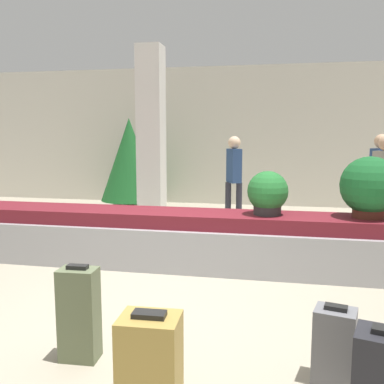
% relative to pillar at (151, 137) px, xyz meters
% --- Properties ---
extents(ground_plane, '(18.00, 18.00, 0.00)m').
position_rel_pillar_xyz_m(ground_plane, '(1.21, -3.84, -1.60)').
color(ground_plane, '#9E937F').
extents(back_wall, '(18.00, 0.06, 3.20)m').
position_rel_pillar_xyz_m(back_wall, '(1.21, 2.57, 0.00)').
color(back_wall, beige).
rests_on(back_wall, ground_plane).
extents(carousel, '(7.25, 0.82, 0.69)m').
position_rel_pillar_xyz_m(carousel, '(1.21, -2.31, -1.27)').
color(carousel, '#9E9EA3').
rests_on(carousel, ground_plane).
extents(pillar, '(0.44, 0.44, 3.20)m').
position_rel_pillar_xyz_m(pillar, '(0.00, 0.00, 0.00)').
color(pillar, silver).
rests_on(pillar, ground_plane).
extents(suitcase_0, '(0.36, 0.29, 0.64)m').
position_rel_pillar_xyz_m(suitcase_0, '(1.54, -5.22, -1.29)').
color(suitcase_0, '#A3843D').
rests_on(suitcase_0, ground_plane).
extents(suitcase_1, '(0.31, 0.27, 0.54)m').
position_rel_pillar_xyz_m(suitcase_1, '(2.64, -4.63, -1.34)').
color(suitcase_1, slate).
rests_on(suitcase_1, ground_plane).
extents(suitcase_2, '(0.28, 0.20, 0.72)m').
position_rel_pillar_xyz_m(suitcase_2, '(0.84, -4.70, -1.25)').
color(suitcase_2, '#5B6647').
rests_on(suitcase_2, ground_plane).
extents(potted_plant_0, '(0.49, 0.49, 0.53)m').
position_rel_pillar_xyz_m(potted_plant_0, '(2.13, -2.31, -0.65)').
color(potted_plant_0, '#2D2D2D').
rests_on(potted_plant_0, carousel).
extents(potted_plant_1, '(0.67, 0.67, 0.71)m').
position_rel_pillar_xyz_m(potted_plant_1, '(3.29, -2.27, -0.55)').
color(potted_plant_1, '#4C2319').
rests_on(potted_plant_1, carousel).
extents(traveler_0, '(0.31, 0.37, 1.61)m').
position_rel_pillar_xyz_m(traveler_0, '(1.47, 0.31, -0.64)').
color(traveler_0, '#282833').
rests_on(traveler_0, ground_plane).
extents(traveler_1, '(0.36, 0.34, 1.64)m').
position_rel_pillar_xyz_m(traveler_1, '(3.77, -0.84, -0.63)').
color(traveler_1, '#282833').
rests_on(traveler_1, ground_plane).
extents(traveler_2, '(0.36, 0.34, 1.65)m').
position_rel_pillar_xyz_m(traveler_2, '(3.89, -0.01, -0.62)').
color(traveler_2, '#282833').
rests_on(traveler_2, ground_plane).
extents(decorated_tree, '(1.29, 1.29, 2.00)m').
position_rel_pillar_xyz_m(decorated_tree, '(-0.99, 1.62, -0.51)').
color(decorated_tree, '#4C331E').
rests_on(decorated_tree, ground_plane).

